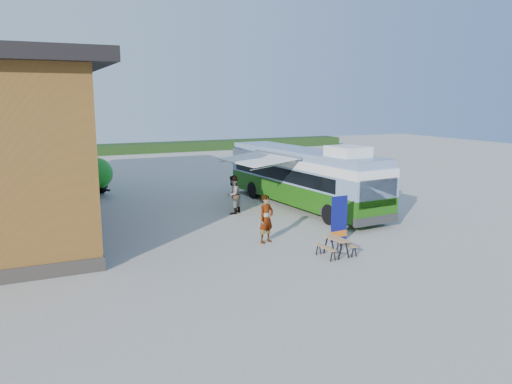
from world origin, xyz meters
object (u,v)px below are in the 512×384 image
banner (339,223)px  slurry_tanker (79,171)px  person_a (266,219)px  person_b (233,195)px  bus (303,176)px  picnic_table (336,243)px

banner → slurry_tanker: size_ratio=0.32×
person_a → person_b: person_a is taller
bus → banner: bearing=-112.1°
banner → picnic_table: size_ratio=1.50×
person_b → slurry_tanker: slurry_tanker is taller
picnic_table → person_a: size_ratio=0.64×
banner → picnic_table: banner is taller
person_a → person_b: size_ratio=1.01×
banner → slurry_tanker: slurry_tanker is taller
person_a → slurry_tanker: slurry_tanker is taller
slurry_tanker → person_a: bearing=-92.6°
bus → banner: 6.81m
bus → person_a: 7.22m
person_a → person_b: (0.76, 5.46, -0.01)m
bus → picnic_table: bus is taller
bus → slurry_tanker: size_ratio=2.00×
banner → slurry_tanker: (-8.63, 16.18, 0.58)m
bus → person_a: bearing=-136.9°
person_a → slurry_tanker: (-5.81, 15.07, 0.37)m
bus → person_a: bus is taller
person_a → person_b: 5.51m
picnic_table → person_a: person_a is taller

